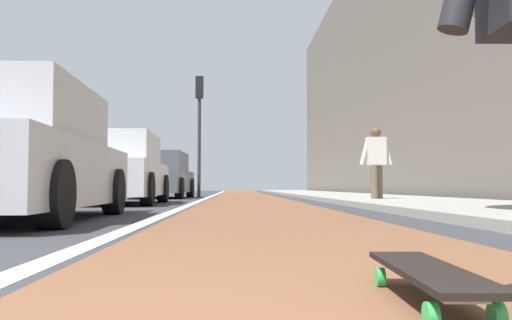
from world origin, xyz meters
The scene contains 11 objects.
ground_plane centered at (10.00, 0.00, 0.00)m, with size 80.00×80.00×0.00m, color #38383D.
bike_lane_paint centered at (24.00, 0.00, 0.00)m, with size 56.00×2.32×0.00m, color brown.
lane_stripe_white centered at (20.00, 1.31, 0.00)m, with size 52.00×0.16×0.01m, color silver.
sidewalk_curb centered at (18.00, -3.33, 0.05)m, with size 52.00×3.20×0.11m, color #9E9B93.
building_facade centered at (22.00, -5.81, 5.56)m, with size 40.00×1.20×11.12m, color #70675C.
skateboard centered at (1.12, -0.22, 0.09)m, with size 0.85×0.24×0.11m.
parked_car_near centered at (5.46, 2.85, 0.69)m, with size 4.24×2.04×1.46m.
parked_car_mid centered at (11.16, 2.97, 0.71)m, with size 4.14×2.05×1.48m.
parked_car_far centered at (17.41, 2.92, 0.72)m, with size 4.38×2.16×1.49m.
traffic_light centered at (19.52, 1.71, 3.05)m, with size 0.33×0.28×4.42m.
pedestrian_distant centered at (11.48, -2.74, 0.97)m, with size 0.48×0.74×1.70m.
Camera 1 is at (-0.59, 0.39, 0.37)m, focal length 38.62 mm.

